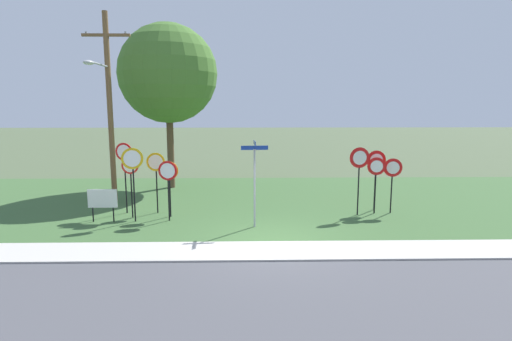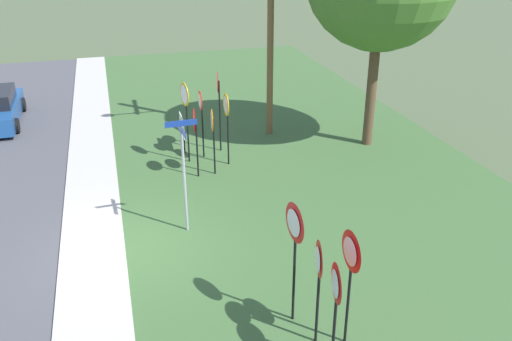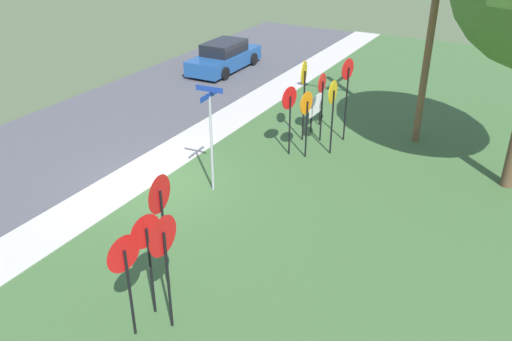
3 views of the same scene
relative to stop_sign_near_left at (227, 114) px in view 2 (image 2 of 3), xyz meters
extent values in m
plane|color=#4C5B3D|center=(4.48, -3.69, -1.85)|extent=(160.00, 160.00, 0.00)
cube|color=#BCB7AD|center=(4.48, -4.49, -1.82)|extent=(44.00, 1.60, 0.06)
cube|color=#3D6033|center=(4.48, 2.31, -1.83)|extent=(44.00, 12.00, 0.04)
cylinder|color=black|center=(0.00, 0.03, -0.73)|extent=(0.06, 0.06, 2.17)
cylinder|color=gold|center=(0.00, -0.01, 0.30)|extent=(0.74, 0.04, 0.74)
cylinder|color=white|center=(0.00, -0.03, 0.30)|extent=(0.58, 0.02, 0.58)
cylinder|color=black|center=(-0.57, -1.23, -0.58)|extent=(0.06, 0.06, 2.46)
cylinder|color=gold|center=(-0.57, -1.27, 0.60)|extent=(0.78, 0.17, 0.79)
cylinder|color=white|center=(-0.57, -1.29, 0.60)|extent=(0.61, 0.12, 0.62)
cylinder|color=black|center=(0.70, -1.14, -0.81)|extent=(0.06, 0.06, 1.99)
cylinder|color=red|center=(0.70, -1.18, 0.12)|extent=(0.73, 0.17, 0.74)
cylinder|color=white|center=(0.70, -1.20, 0.12)|extent=(0.57, 0.12, 0.57)
cylinder|color=black|center=(-0.82, -0.68, -0.75)|extent=(0.06, 0.06, 2.11)
cylinder|color=red|center=(-0.82, -0.72, 0.26)|extent=(0.65, 0.03, 0.65)
cylinder|color=white|center=(-0.82, -0.73, 0.26)|extent=(0.51, 0.01, 0.51)
cylinder|color=black|center=(0.64, -0.58, -0.86)|extent=(0.06, 0.06, 1.90)
cylinder|color=orange|center=(0.64, -0.62, 0.04)|extent=(0.72, 0.11, 0.72)
cylinder|color=white|center=(0.64, -0.63, 0.04)|extent=(0.56, 0.07, 0.56)
cylinder|color=black|center=(-1.25, 0.03, -0.52)|extent=(0.06, 0.06, 2.58)
cylinder|color=red|center=(-1.25, -0.01, 0.72)|extent=(0.70, 0.16, 0.71)
cylinder|color=white|center=(-1.25, -0.03, 0.72)|extent=(0.55, 0.11, 0.55)
cylinder|color=black|center=(9.54, -0.19, -0.83)|extent=(0.06, 0.06, 1.95)
cone|color=red|center=(9.54, -0.23, 0.07)|extent=(0.74, 0.15, 0.75)
cone|color=silver|center=(9.54, -0.25, 0.07)|extent=(0.50, 0.10, 0.51)
cylinder|color=black|center=(8.86, -0.24, -0.80)|extent=(0.06, 0.06, 2.01)
cone|color=red|center=(8.86, -0.28, 0.13)|extent=(0.71, 0.17, 0.72)
cone|color=white|center=(8.86, -0.31, 0.13)|extent=(0.48, 0.11, 0.49)
cylinder|color=black|center=(8.11, -0.46, -0.61)|extent=(0.06, 0.06, 2.40)
cone|color=red|center=(8.11, -0.50, 0.51)|extent=(0.82, 0.12, 0.82)
cone|color=silver|center=(8.11, -0.52, 0.51)|extent=(0.55, 0.08, 0.56)
cylinder|color=black|center=(9.02, 0.31, -0.71)|extent=(0.06, 0.06, 2.20)
cone|color=red|center=(9.02, 0.27, 0.31)|extent=(0.81, 0.04, 0.81)
cone|color=white|center=(9.02, 0.25, 0.31)|extent=(0.55, 0.02, 0.55)
cylinder|color=#9EA0A8|center=(3.94, -2.02, -0.41)|extent=(0.07, 0.07, 2.79)
cylinder|color=#9EA0A8|center=(3.94, -2.02, 1.00)|extent=(0.09, 0.09, 0.03)
cube|color=navy|center=(3.94, -2.02, 1.06)|extent=(0.96, 0.09, 0.15)
cube|color=navy|center=(3.94, -2.02, 1.23)|extent=(0.08, 0.82, 0.15)
cylinder|color=brown|center=(-2.46, 2.23, 2.40)|extent=(0.24, 0.24, 8.41)
cylinder|color=black|center=(-2.14, -1.26, -1.53)|extent=(0.05, 0.05, 0.55)
cylinder|color=black|center=(-1.37, -1.27, -1.53)|extent=(0.05, 0.05, 0.55)
cube|color=white|center=(-1.75, -1.26, -0.91)|extent=(1.10, 0.04, 0.70)
cylinder|color=brown|center=(-0.43, 5.41, 0.57)|extent=(0.36, 0.36, 4.75)
cylinder|color=black|center=(-5.19, -7.29, -1.54)|extent=(0.60, 0.19, 0.60)
cylinder|color=black|center=(-7.99, -7.33, -1.54)|extent=(0.60, 0.19, 0.60)
camera|label=1|loc=(3.68, -15.97, 2.41)|focal=28.01mm
camera|label=2|loc=(16.58, -3.62, 5.79)|focal=38.11mm
camera|label=3|loc=(15.33, 5.69, 5.80)|focal=37.80mm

